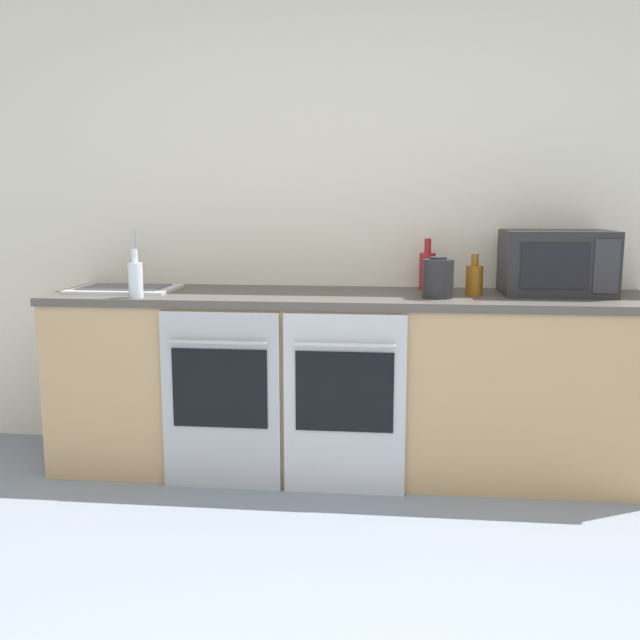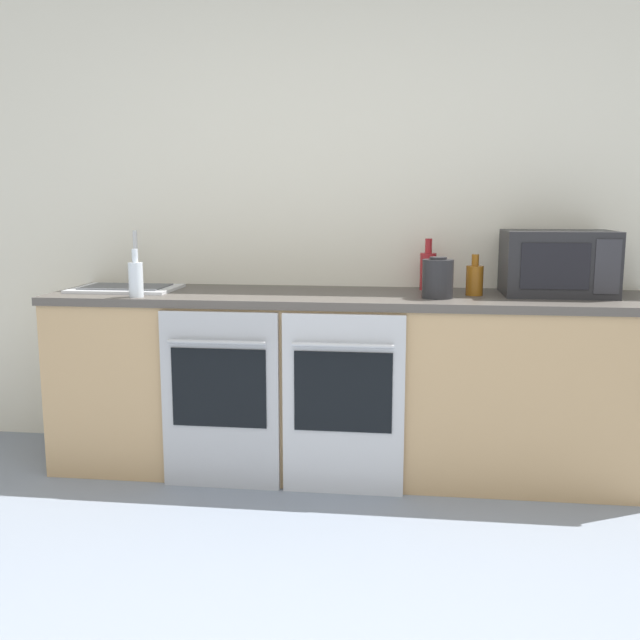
{
  "view_description": "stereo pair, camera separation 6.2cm",
  "coord_description": "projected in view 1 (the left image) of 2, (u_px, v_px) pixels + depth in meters",
  "views": [
    {
      "loc": [
        0.24,
        -1.49,
        1.36
      ],
      "look_at": [
        -0.14,
        2.05,
        0.78
      ],
      "focal_mm": 40.0,
      "sensor_mm": 36.0,
      "label": 1
    },
    {
      "loc": [
        0.3,
        -1.48,
        1.36
      ],
      "look_at": [
        -0.14,
        2.05,
        0.78
      ],
      "focal_mm": 40.0,
      "sensor_mm": 36.0,
      "label": 2
    }
  ],
  "objects": [
    {
      "name": "oven_right",
      "position": [
        344.0,
        404.0,
        3.31
      ],
      "size": [
        0.57,
        0.06,
        0.86
      ],
      "color": "#B7BABF",
      "rests_on": "ground_plane"
    },
    {
      "name": "microwave",
      "position": [
        556.0,
        263.0,
        3.52
      ],
      "size": [
        0.52,
        0.39,
        0.32
      ],
      "color": "#232326",
      "rests_on": "counter_back"
    },
    {
      "name": "bottle_clear",
      "position": [
        136.0,
        279.0,
        3.41
      ],
      "size": [
        0.07,
        0.07,
        0.23
      ],
      "color": "silver",
      "rests_on": "counter_back"
    },
    {
      "name": "bottle_amber",
      "position": [
        474.0,
        279.0,
        3.51
      ],
      "size": [
        0.08,
        0.08,
        0.2
      ],
      "color": "#8C5114",
      "rests_on": "counter_back"
    },
    {
      "name": "sink",
      "position": [
        125.0,
        287.0,
        3.71
      ],
      "size": [
        0.52,
        0.38,
        0.3
      ],
      "color": "silver",
      "rests_on": "counter_back"
    },
    {
      "name": "kettle",
      "position": [
        438.0,
        278.0,
        3.4
      ],
      "size": [
        0.15,
        0.15,
        0.2
      ],
      "color": "#232326",
      "rests_on": "counter_back"
    },
    {
      "name": "bottle_red",
      "position": [
        427.0,
        270.0,
        3.72
      ],
      "size": [
        0.08,
        0.08,
        0.27
      ],
      "color": "maroon",
      "rests_on": "counter_back"
    },
    {
      "name": "counter_back",
      "position": [
        348.0,
        382.0,
        3.65
      ],
      "size": [
        3.0,
        0.67,
        0.91
      ],
      "color": "tan",
      "rests_on": "ground_plane"
    },
    {
      "name": "wall_back",
      "position": [
        353.0,
        214.0,
        3.86
      ],
      "size": [
        10.0,
        0.06,
        2.6
      ],
      "color": "silver",
      "rests_on": "ground_plane"
    },
    {
      "name": "oven_left",
      "position": [
        221.0,
        400.0,
        3.38
      ],
      "size": [
        0.57,
        0.06,
        0.86
      ],
      "color": "#A8AAAF",
      "rests_on": "ground_plane"
    }
  ]
}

